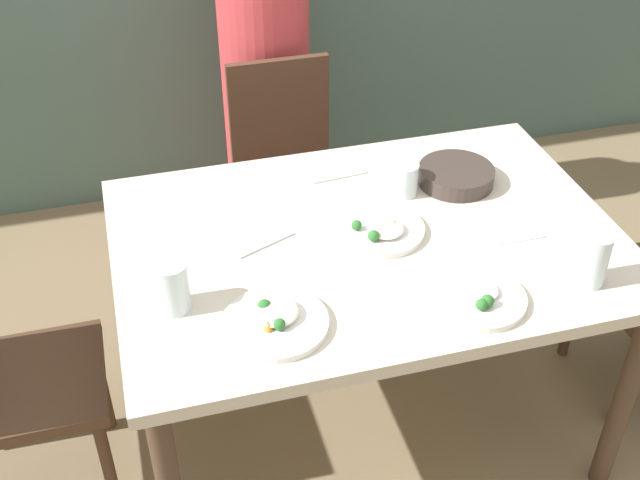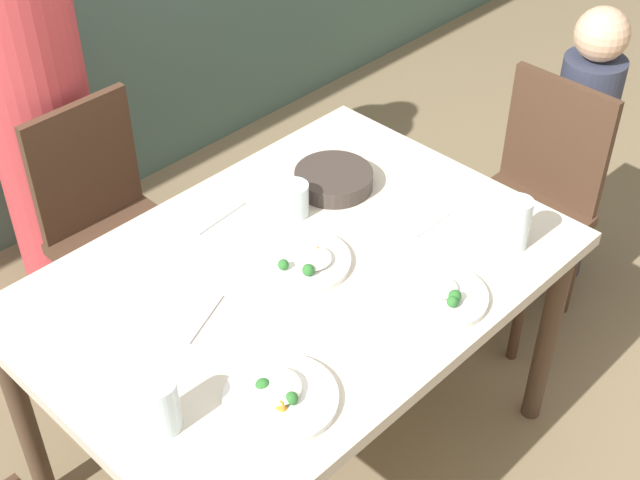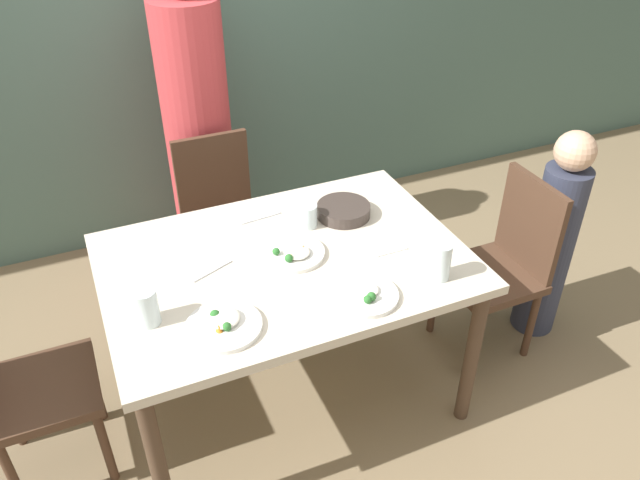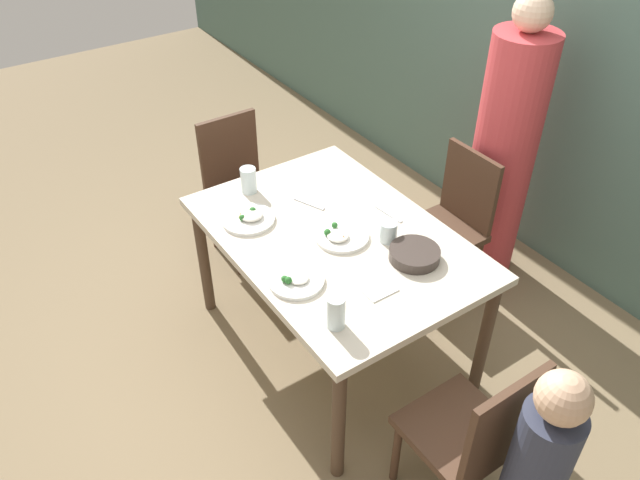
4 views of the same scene
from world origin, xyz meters
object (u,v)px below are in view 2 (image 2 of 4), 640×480
(chair_adult_spot, at_px, (113,226))
(glass_water_tall, at_px, (516,223))
(plate_rice_adult, at_px, (280,395))
(chair_child_spot, at_px, (529,200))
(person_adult, at_px, (38,108))
(bowl_curry, at_px, (334,179))
(person_child, at_px, (575,156))

(chair_adult_spot, bearing_deg, glass_water_tall, -65.86)
(plate_rice_adult, height_order, glass_water_tall, glass_water_tall)
(chair_child_spot, relative_size, plate_rice_adult, 3.38)
(plate_rice_adult, relative_size, glass_water_tall, 1.75)
(chair_adult_spot, relative_size, glass_water_tall, 5.91)
(person_adult, height_order, glass_water_tall, person_adult)
(chair_adult_spot, xyz_separation_m, bowl_curry, (0.38, -0.63, 0.31))
(glass_water_tall, bearing_deg, person_child, 17.95)
(chair_child_spot, bearing_deg, person_child, 90.00)
(bowl_curry, bearing_deg, chair_child_spot, -20.81)
(bowl_curry, xyz_separation_m, plate_rice_adult, (-0.67, -0.48, -0.01))
(chair_child_spot, bearing_deg, plate_rice_adult, -81.21)
(person_adult, relative_size, person_child, 1.55)
(plate_rice_adult, bearing_deg, glass_water_tall, -4.01)
(chair_adult_spot, xyz_separation_m, plate_rice_adult, (-0.29, -1.11, 0.30))
(person_adult, height_order, plate_rice_adult, person_adult)
(chair_child_spot, bearing_deg, glass_water_tall, -64.10)
(person_adult, xyz_separation_m, glass_water_tall, (0.52, -1.51, 0.06))
(chair_adult_spot, height_order, person_adult, person_adult)
(chair_child_spot, bearing_deg, chair_adult_spot, -129.85)
(chair_adult_spot, relative_size, chair_child_spot, 1.00)
(person_adult, bearing_deg, chair_child_spot, -49.10)
(person_child, bearing_deg, glass_water_tall, -162.05)
(bowl_curry, bearing_deg, plate_rice_adult, -144.73)
(person_child, height_order, glass_water_tall, person_child)
(person_child, relative_size, glass_water_tall, 7.26)
(chair_adult_spot, xyz_separation_m, glass_water_tall, (0.52, -1.17, 0.36))
(person_child, relative_size, bowl_curry, 4.69)
(person_adult, distance_m, plate_rice_adult, 1.48)
(glass_water_tall, bearing_deg, chair_adult_spot, 114.14)
(person_adult, distance_m, glass_water_tall, 1.60)
(plate_rice_adult, bearing_deg, bowl_curry, 35.27)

